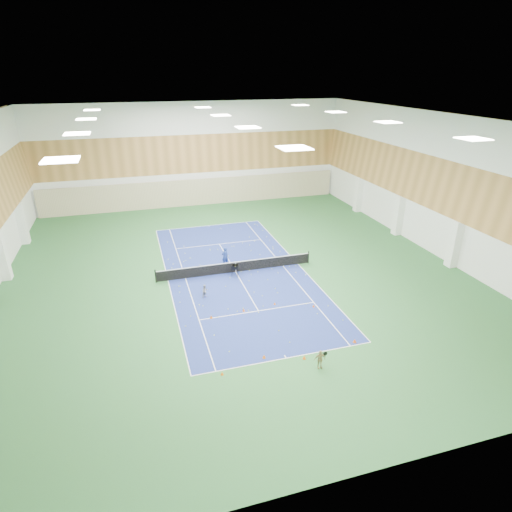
# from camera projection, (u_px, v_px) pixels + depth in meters

# --- Properties ---
(ground) EXTENTS (40.00, 40.00, 0.00)m
(ground) POSITION_uv_depth(u_px,v_px,m) (236.00, 272.00, 35.00)
(ground) COLOR #29602F
(ground) RESTS_ON ground
(room_shell) EXTENTS (36.00, 40.00, 12.00)m
(room_shell) POSITION_uv_depth(u_px,v_px,m) (234.00, 201.00, 32.60)
(room_shell) COLOR white
(room_shell) RESTS_ON ground
(wood_cladding) EXTENTS (36.00, 40.00, 8.00)m
(wood_cladding) POSITION_uv_depth(u_px,v_px,m) (234.00, 175.00, 31.80)
(wood_cladding) COLOR #B17E41
(wood_cladding) RESTS_ON room_shell
(ceiling_light_grid) EXTENTS (21.40, 25.40, 0.06)m
(ceiling_light_grid) POSITION_uv_depth(u_px,v_px,m) (233.00, 121.00, 30.23)
(ceiling_light_grid) COLOR white
(ceiling_light_grid) RESTS_ON room_shell
(court_surface) EXTENTS (10.97, 23.77, 0.01)m
(court_surface) POSITION_uv_depth(u_px,v_px,m) (236.00, 272.00, 35.00)
(court_surface) COLOR navy
(court_surface) RESTS_ON ground
(tennis_balls_scatter) EXTENTS (10.57, 22.77, 0.07)m
(tennis_balls_scatter) POSITION_uv_depth(u_px,v_px,m) (236.00, 272.00, 34.98)
(tennis_balls_scatter) COLOR #CEE226
(tennis_balls_scatter) RESTS_ON ground
(tennis_net) EXTENTS (12.80, 0.10, 1.10)m
(tennis_net) POSITION_uv_depth(u_px,v_px,m) (236.00, 266.00, 34.78)
(tennis_net) COLOR black
(tennis_net) RESTS_ON ground
(back_curtain) EXTENTS (35.40, 0.16, 3.20)m
(back_curtain) POSITION_uv_depth(u_px,v_px,m) (196.00, 192.00, 51.70)
(back_curtain) COLOR #C6B793
(back_curtain) RESTS_ON ground
(coach) EXTENTS (0.70, 0.57, 1.67)m
(coach) POSITION_uv_depth(u_px,v_px,m) (225.00, 256.00, 35.87)
(coach) COLOR navy
(coach) RESTS_ON ground
(child_court) EXTENTS (0.61, 0.57, 0.99)m
(child_court) POSITION_uv_depth(u_px,v_px,m) (205.00, 291.00, 30.99)
(child_court) COLOR gray
(child_court) RESTS_ON ground
(child_apron) EXTENTS (0.69, 0.32, 1.14)m
(child_apron) POSITION_uv_depth(u_px,v_px,m) (320.00, 359.00, 23.57)
(child_apron) COLOR tan
(child_apron) RESTS_ON ground
(ball_cart) EXTENTS (0.71, 0.71, 0.95)m
(ball_cart) POSITION_uv_depth(u_px,v_px,m) (235.00, 270.00, 34.23)
(ball_cart) COLOR black
(ball_cart) RESTS_ON ground
(cone_svc_a) EXTENTS (0.21, 0.21, 0.23)m
(cone_svc_a) POSITION_uv_depth(u_px,v_px,m) (211.00, 317.00, 28.47)
(cone_svc_a) COLOR orange
(cone_svc_a) RESTS_ON ground
(cone_svc_b) EXTENTS (0.19, 0.19, 0.21)m
(cone_svc_b) POSITION_uv_depth(u_px,v_px,m) (244.00, 310.00, 29.30)
(cone_svc_b) COLOR #DD5C0B
(cone_svc_b) RESTS_ON ground
(cone_svc_c) EXTENTS (0.17, 0.17, 0.19)m
(cone_svc_c) POSITION_uv_depth(u_px,v_px,m) (275.00, 303.00, 30.14)
(cone_svc_c) COLOR orange
(cone_svc_c) RESTS_ON ground
(cone_svc_d) EXTENTS (0.18, 0.18, 0.19)m
(cone_svc_d) POSITION_uv_depth(u_px,v_px,m) (314.00, 306.00, 29.83)
(cone_svc_d) COLOR #FF550D
(cone_svc_d) RESTS_ON ground
(cone_base_a) EXTENTS (0.18, 0.18, 0.20)m
(cone_base_a) POSITION_uv_depth(u_px,v_px,m) (222.00, 373.00, 23.21)
(cone_base_a) COLOR orange
(cone_base_a) RESTS_ON ground
(cone_base_b) EXTENTS (0.21, 0.21, 0.23)m
(cone_base_b) POSITION_uv_depth(u_px,v_px,m) (264.00, 356.00, 24.55)
(cone_base_b) COLOR orange
(cone_base_b) RESTS_ON ground
(cone_base_c) EXTENTS (0.21, 0.21, 0.23)m
(cone_base_c) POSITION_uv_depth(u_px,v_px,m) (304.00, 357.00, 24.48)
(cone_base_c) COLOR #FF620D
(cone_base_c) RESTS_ON ground
(cone_base_d) EXTENTS (0.23, 0.23, 0.25)m
(cone_base_d) POSITION_uv_depth(u_px,v_px,m) (355.00, 341.00, 25.95)
(cone_base_d) COLOR #DE520B
(cone_base_d) RESTS_ON ground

